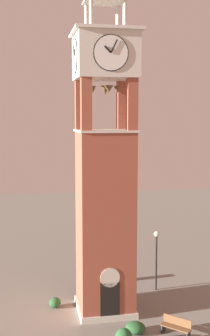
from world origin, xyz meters
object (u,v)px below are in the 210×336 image
Objects in this scene: park_bench at (176,326)px; lamp_post at (156,250)px; clock_tower at (105,175)px; trash_bin at (128,275)px.

lamp_post is (0.75, 6.07, 2.25)m from park_bench.
clock_tower is 9.12m from trash_bin.
clock_tower is 13.42× the size of park_bench.
clock_tower is 24.35× the size of trash_bin.
lamp_post is at bearing 31.66° from clock_tower.
lamp_post is at bearing 82.94° from park_bench.
park_bench is 6.51m from lamp_post.
lamp_post is (3.86, 2.38, -5.33)m from clock_tower.
lamp_post is 4.94× the size of trash_bin.
clock_tower reaches higher than lamp_post.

